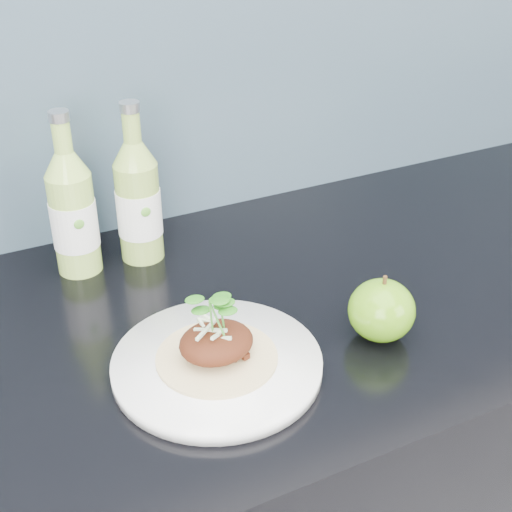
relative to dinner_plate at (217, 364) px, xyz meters
The scene contains 5 objects.
dinner_plate is the anchor object (origin of this frame).
pork_taco 0.04m from the dinner_plate, 91.79° to the right, with size 0.14×0.14×0.09m.
green_apple 0.21m from the dinner_plate, ahead, with size 0.09×0.09×0.09m.
cider_bottle_left 0.31m from the dinner_plate, 106.04° to the left, with size 0.07×0.07×0.23m.
cider_bottle_right 0.30m from the dinner_plate, 88.50° to the left, with size 0.08×0.08×0.23m.
Camera 1 is at (-0.29, 1.00, 1.43)m, focal length 50.00 mm.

